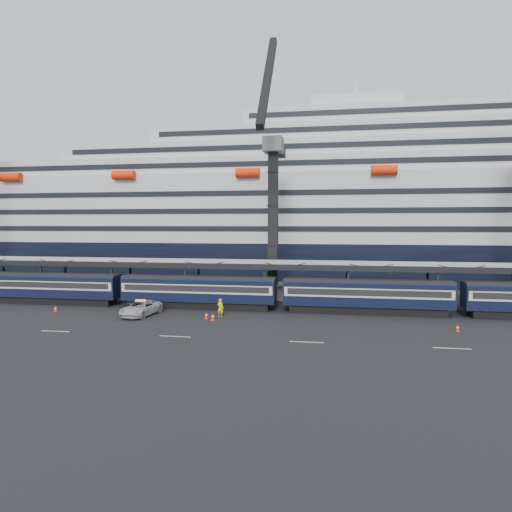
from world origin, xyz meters
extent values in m
plane|color=black|center=(0.00, 0.00, 0.00)|extent=(260.00, 260.00, 0.00)
cube|color=beige|center=(-38.00, -4.00, 0.01)|extent=(3.00, 0.15, 0.02)
cube|color=beige|center=(-26.00, -4.00, 0.01)|extent=(3.00, 0.15, 0.02)
cube|color=beige|center=(-14.00, -4.00, 0.01)|extent=(3.00, 0.15, 0.02)
cube|color=beige|center=(-2.00, -4.00, 0.01)|extent=(3.00, 0.15, 0.02)
cube|color=black|center=(-48.00, 10.00, 0.45)|extent=(17.48, 2.40, 0.90)
cube|color=black|center=(-48.00, 10.00, 2.25)|extent=(19.00, 2.80, 2.70)
cube|color=beige|center=(-48.00, 10.00, 2.55)|extent=(18.62, 2.92, 1.05)
cube|color=black|center=(-48.00, 10.00, 2.60)|extent=(17.86, 2.98, 0.70)
cube|color=black|center=(-48.00, 10.00, 3.75)|extent=(19.00, 2.50, 0.35)
cube|color=black|center=(-28.00, 10.00, 0.45)|extent=(17.48, 2.40, 0.90)
cube|color=black|center=(-28.00, 10.00, 2.25)|extent=(19.00, 2.80, 2.70)
cube|color=beige|center=(-28.00, 10.00, 2.55)|extent=(18.62, 2.92, 1.05)
cube|color=black|center=(-28.00, 10.00, 2.60)|extent=(17.86, 2.98, 0.70)
cube|color=black|center=(-28.00, 10.00, 3.75)|extent=(19.00, 2.50, 0.35)
cube|color=black|center=(-8.00, 10.00, 0.45)|extent=(17.48, 2.40, 0.90)
cube|color=black|center=(-8.00, 10.00, 2.25)|extent=(19.00, 2.80, 2.70)
cube|color=beige|center=(-8.00, 10.00, 2.55)|extent=(18.62, 2.92, 1.05)
cube|color=black|center=(-8.00, 10.00, 2.60)|extent=(17.86, 2.98, 0.70)
cube|color=black|center=(-8.00, 10.00, 3.75)|extent=(19.00, 2.50, 0.35)
cube|color=#97999E|center=(0.00, 14.00, 5.40)|extent=(130.00, 6.00, 0.25)
cube|color=black|center=(0.00, 11.00, 5.10)|extent=(130.00, 0.25, 0.70)
cube|color=black|center=(0.00, 17.00, 5.10)|extent=(130.00, 0.25, 0.70)
cube|color=black|center=(-60.00, 16.80, 2.70)|extent=(0.25, 0.25, 5.40)
cube|color=black|center=(-50.00, 11.20, 2.70)|extent=(0.25, 0.25, 5.40)
cube|color=black|center=(-50.00, 16.80, 2.70)|extent=(0.25, 0.25, 5.40)
cube|color=black|center=(-40.00, 11.20, 2.70)|extent=(0.25, 0.25, 5.40)
cube|color=black|center=(-40.00, 16.80, 2.70)|extent=(0.25, 0.25, 5.40)
cube|color=black|center=(-30.00, 11.20, 2.70)|extent=(0.25, 0.25, 5.40)
cube|color=black|center=(-30.00, 16.80, 2.70)|extent=(0.25, 0.25, 5.40)
cube|color=black|center=(-20.00, 11.20, 2.70)|extent=(0.25, 0.25, 5.40)
cube|color=black|center=(-20.00, 16.80, 2.70)|extent=(0.25, 0.25, 5.40)
cube|color=black|center=(-10.00, 11.20, 2.70)|extent=(0.25, 0.25, 5.40)
cube|color=black|center=(-10.00, 16.80, 2.70)|extent=(0.25, 0.25, 5.40)
cube|color=black|center=(0.00, 11.20, 2.70)|extent=(0.25, 0.25, 5.40)
cube|color=black|center=(0.00, 16.80, 2.70)|extent=(0.25, 0.25, 5.40)
cube|color=black|center=(0.00, 46.00, 3.50)|extent=(200.00, 28.00, 7.00)
cube|color=silver|center=(0.00, 46.00, 13.00)|extent=(190.00, 26.88, 12.00)
cube|color=silver|center=(0.00, 46.00, 20.50)|extent=(160.00, 24.64, 3.00)
cube|color=black|center=(0.00, 33.63, 20.50)|extent=(153.60, 0.12, 0.90)
cube|color=silver|center=(0.00, 46.00, 23.50)|extent=(124.00, 21.84, 3.00)
cube|color=black|center=(0.00, 35.03, 23.50)|extent=(119.04, 0.12, 0.90)
cube|color=silver|center=(0.00, 46.00, 26.50)|extent=(90.00, 19.04, 3.00)
cube|color=black|center=(0.00, 36.43, 26.50)|extent=(86.40, 0.12, 0.90)
cube|color=silver|center=(0.00, 46.00, 29.50)|extent=(56.00, 16.24, 3.00)
cube|color=black|center=(0.00, 37.83, 29.50)|extent=(53.76, 0.12, 0.90)
cube|color=silver|center=(-8.00, 46.00, 32.00)|extent=(16.00, 12.00, 2.50)
cylinder|color=#F92B07|center=(-70.00, 31.96, 18.80)|extent=(4.00, 1.60, 1.60)
cylinder|color=#F92B07|center=(-48.00, 31.96, 18.80)|extent=(4.00, 1.60, 1.60)
cylinder|color=#F92B07|center=(-26.00, 31.96, 18.80)|extent=(4.00, 1.60, 1.60)
cylinder|color=#F92B07|center=(-4.00, 31.96, 18.80)|extent=(4.00, 1.60, 1.60)
cube|color=#515459|center=(-20.00, 19.00, 1.00)|extent=(4.50, 4.50, 2.00)
cube|color=black|center=(-20.00, 19.00, 11.00)|extent=(1.30, 1.30, 18.00)
cube|color=#515459|center=(-20.00, 19.00, 21.00)|extent=(2.60, 3.20, 2.00)
cube|color=black|center=(-20.00, 13.21, 27.89)|extent=(0.90, 12.26, 14.37)
cube|color=black|center=(-20.00, 21.52, 21.00)|extent=(0.90, 5.04, 0.90)
cube|color=black|center=(-20.00, 24.04, 20.80)|extent=(2.20, 1.60, 1.60)
imported|color=#AEB0B6|center=(-33.07, 4.50, 0.83)|extent=(3.42, 6.23, 1.65)
imported|color=#E6ED0C|center=(-24.04, 5.24, 1.02)|extent=(0.85, 0.67, 2.04)
cube|color=#F92B07|center=(-43.87, 4.92, 0.02)|extent=(0.38, 0.38, 0.04)
cone|color=#F92B07|center=(-43.87, 4.92, 0.40)|extent=(0.32, 0.32, 0.72)
cylinder|color=white|center=(-43.87, 4.92, 0.40)|extent=(0.27, 0.27, 0.12)
cube|color=#F92B07|center=(-24.39, 3.30, 0.02)|extent=(0.43, 0.43, 0.05)
cone|color=#F92B07|center=(-24.39, 3.30, 0.45)|extent=(0.36, 0.36, 0.81)
cylinder|color=white|center=(-24.39, 3.30, 0.45)|extent=(0.30, 0.30, 0.14)
cube|color=#F92B07|center=(-25.31, 4.00, 0.02)|extent=(0.40, 0.40, 0.04)
cone|color=#F92B07|center=(-25.31, 4.00, 0.42)|extent=(0.34, 0.34, 0.76)
cylinder|color=white|center=(-25.31, 4.00, 0.42)|extent=(0.29, 0.29, 0.13)
cube|color=#F92B07|center=(0.05, 2.41, 0.02)|extent=(0.37, 0.37, 0.04)
cone|color=#F92B07|center=(0.05, 2.41, 0.39)|extent=(0.31, 0.31, 0.70)
cylinder|color=white|center=(0.05, 2.41, 0.39)|extent=(0.26, 0.26, 0.12)
camera|label=1|loc=(-11.79, -43.27, 10.27)|focal=32.00mm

